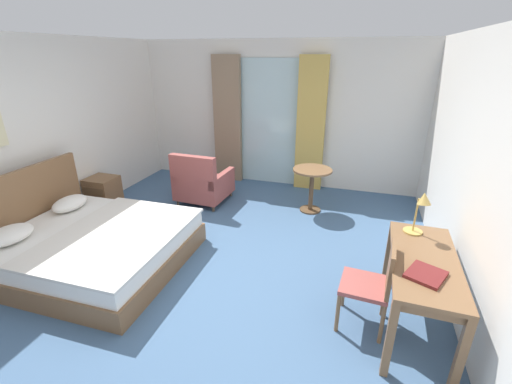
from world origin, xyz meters
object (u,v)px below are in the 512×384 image
bed (90,244)px  closed_book (426,274)px  writing_desk (423,268)px  round_cafe_table (312,181)px  desk_lamp (421,207)px  desk_chair (374,282)px  nightstand (104,193)px  armchair_by_window (202,184)px

bed → closed_book: bed is taller
writing_desk → round_cafe_table: size_ratio=1.86×
desk_lamp → round_cafe_table: 2.29m
bed → desk_chair: bed is taller
closed_book → desk_chair: bearing=179.8°
nightstand → armchair_by_window: size_ratio=0.60×
desk_chair → armchair_by_window: armchair_by_window is taller
desk_lamp → closed_book: size_ratio=1.60×
writing_desk → round_cafe_table: 2.60m
writing_desk → desk_lamp: size_ratio=2.85×
desk_lamp → closed_book: 0.74m
desk_lamp → armchair_by_window: size_ratio=0.52×
desk_lamp → closed_book: desk_lamp is taller
desk_lamp → armchair_by_window: (-3.06, 1.62, -0.70)m
bed → armchair_by_window: (0.48, 2.05, 0.08)m
desk_chair → armchair_by_window: (-2.71, 2.13, -0.15)m
bed → desk_lamp: desk_lamp is taller
desk_lamp → nightstand: bearing=168.7°
nightstand → desk_chair: (4.11, -1.41, 0.22)m
bed → writing_desk: 3.60m
bed → desk_lamp: bearing=7.0°
bed → writing_desk: bed is taller
round_cafe_table → desk_lamp: bearing=-55.2°
desk_chair → round_cafe_table: size_ratio=1.23×
closed_book → armchair_by_window: armchair_by_window is taller
armchair_by_window → round_cafe_table: bearing=6.8°
nightstand → closed_book: bearing=-19.5°
writing_desk → desk_lamp: 0.58m
bed → armchair_by_window: bed is taller
bed → armchair_by_window: size_ratio=2.35×
armchair_by_window → desk_lamp: bearing=-27.8°
nightstand → closed_book: 4.76m
desk_lamp → round_cafe_table: (-1.27, 1.83, -0.52)m
writing_desk → desk_lamp: (-0.03, 0.42, 0.39)m
bed → nightstand: bearing=124.6°
desk_chair → round_cafe_table: desk_chair is taller
bed → nightstand: 1.62m
writing_desk → closed_book: closed_book is taller
writing_desk → closed_book: bearing=-96.9°
armchair_by_window → writing_desk: bearing=-33.3°
bed → desk_chair: size_ratio=2.41×
nightstand → round_cafe_table: 3.33m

